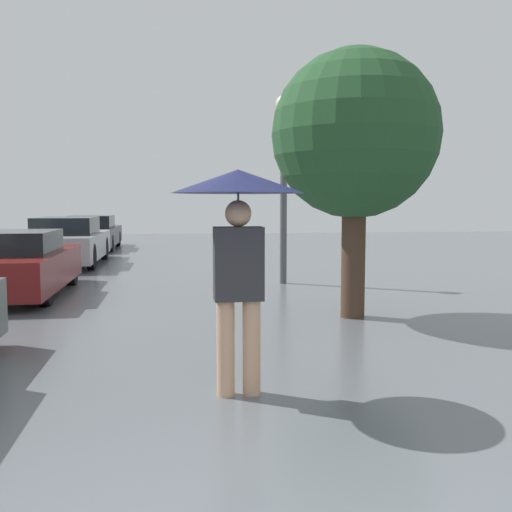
{
  "coord_description": "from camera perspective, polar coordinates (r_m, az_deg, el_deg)",
  "views": [
    {
      "loc": [
        -0.35,
        -1.82,
        1.7
      ],
      "look_at": [
        0.38,
        3.09,
        1.24
      ],
      "focal_mm": 40.0,
      "sensor_mm": 36.0,
      "label": 1
    }
  ],
  "objects": [
    {
      "name": "parked_car_second",
      "position": [
        11.38,
        -23.14,
        -0.83
      ],
      "size": [
        1.82,
        4.0,
        1.2
      ],
      "color": "maroon",
      "rests_on": "ground_plane"
    },
    {
      "name": "street_lamp",
      "position": [
        12.04,
        2.78,
        9.04
      ],
      "size": [
        0.34,
        0.34,
        3.92
      ],
      "color": "#515456",
      "rests_on": "ground_plane"
    },
    {
      "name": "parked_car_farthest",
      "position": [
        21.98,
        -16.05,
        2.2
      ],
      "size": [
        1.76,
        4.51,
        1.24
      ],
      "color": "black",
      "rests_on": "ground_plane"
    },
    {
      "name": "pedestrian",
      "position": [
        4.94,
        -1.79,
        4.08
      ],
      "size": [
        1.16,
        1.16,
        1.99
      ],
      "color": "tan",
      "rests_on": "ground_plane"
    },
    {
      "name": "tree",
      "position": [
        8.58,
        9.89,
        11.73
      ],
      "size": [
        2.45,
        2.45,
        3.92
      ],
      "color": "#473323",
      "rests_on": "ground_plane"
    },
    {
      "name": "parked_car_third",
      "position": [
        16.54,
        -18.28,
        1.33
      ],
      "size": [
        1.78,
        4.59,
        1.32
      ],
      "color": "#9EA3A8",
      "rests_on": "ground_plane"
    }
  ]
}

